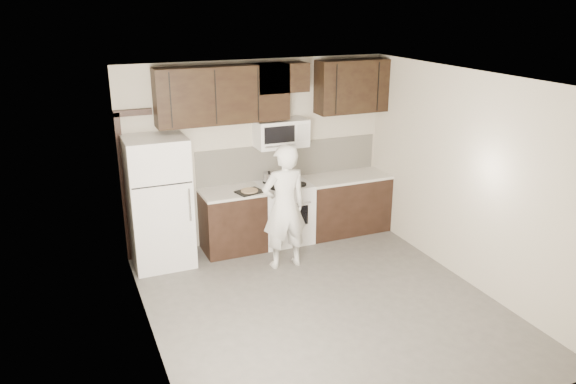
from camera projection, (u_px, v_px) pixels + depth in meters
floor at (323, 305)px, 6.78m from camera, size 4.50×4.50×0.00m
back_wall at (258, 152)px, 8.30m from camera, size 4.00×0.00×4.00m
ceiling at (328, 79)px, 5.90m from camera, size 4.50×4.50×0.00m
counter_run at (303, 210)px, 8.54m from camera, size 2.95×0.64×0.91m
stove at (284, 212)px, 8.43m from camera, size 0.76×0.66×0.94m
backsplash at (289, 160)px, 8.53m from camera, size 2.90×0.02×0.54m
upper_cabinets at (274, 90)px, 7.92m from camera, size 3.48×0.35×0.78m
microwave at (281, 133)px, 8.14m from camera, size 0.76×0.42×0.40m
refrigerator at (159, 202)px, 7.56m from camera, size 0.80×0.76×1.80m
door_trim at (125, 174)px, 7.59m from camera, size 0.50×0.08×2.12m
saucepan at (269, 178)px, 8.32m from camera, size 0.33×0.19×0.18m
baking_tray at (249, 192)px, 7.91m from camera, size 0.41×0.35×0.02m
pizza at (249, 191)px, 7.91m from camera, size 0.29×0.29×0.02m
person at (284, 207)px, 7.50m from camera, size 0.63×0.42×1.72m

